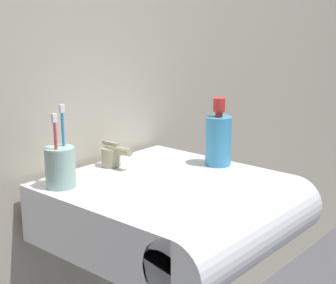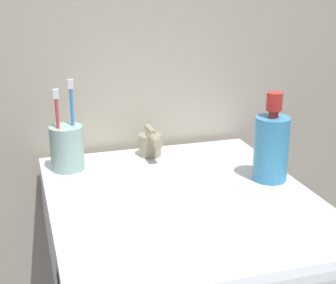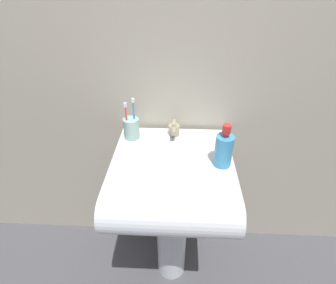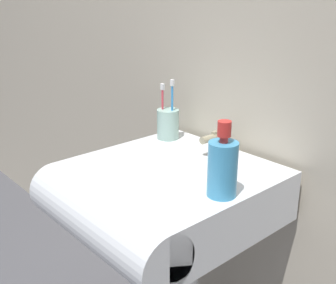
% 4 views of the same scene
% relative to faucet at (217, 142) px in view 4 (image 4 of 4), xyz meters
% --- Properties ---
extents(wall_back, '(5.00, 0.05, 2.40)m').
position_rel_faucet_xyz_m(wall_back, '(-0.00, 0.11, 0.35)').
color(wall_back, '#B7AD99').
rests_on(wall_back, ground).
extents(sink_basin, '(0.51, 0.55, 0.14)m').
position_rel_faucet_xyz_m(sink_basin, '(-0.00, -0.23, -0.10)').
color(sink_basin, white).
rests_on(sink_basin, sink_pedestal).
extents(faucet, '(0.05, 0.10, 0.07)m').
position_rel_faucet_xyz_m(faucet, '(0.00, 0.00, 0.00)').
color(faucet, tan).
rests_on(faucet, sink_basin).
extents(toothbrush_cup, '(0.07, 0.07, 0.20)m').
position_rel_faucet_xyz_m(toothbrush_cup, '(-0.20, -0.02, 0.02)').
color(toothbrush_cup, '#99BFB2').
rests_on(toothbrush_cup, sink_basin).
extents(soap_bottle, '(0.07, 0.07, 0.18)m').
position_rel_faucet_xyz_m(soap_bottle, '(0.20, -0.20, 0.04)').
color(soap_bottle, '#3F99CC').
rests_on(soap_bottle, sink_basin).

